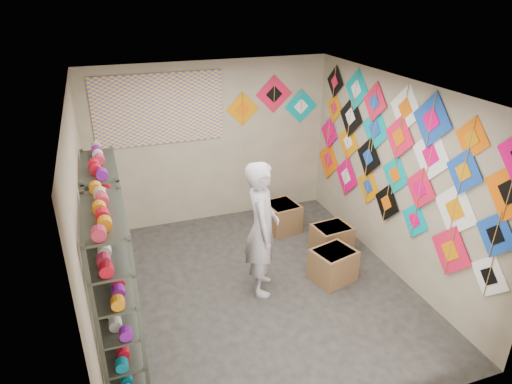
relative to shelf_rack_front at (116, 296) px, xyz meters
name	(u,v)px	position (x,y,z in m)	size (l,w,h in m)	color
ground	(256,289)	(1.78, 0.85, -0.95)	(4.50, 4.50, 0.00)	#2B2826
room_walls	(256,177)	(1.78, 0.85, 0.69)	(4.50, 4.50, 4.50)	#B9A88D
shelf_rack_front	(116,296)	(0.00, 0.00, 0.00)	(0.40, 1.10, 1.90)	#4C5147
shelf_rack_back	(109,234)	(0.00, 1.30, 0.00)	(0.40, 1.10, 1.90)	#4C5147
string_spools	(111,254)	(0.00, 0.65, 0.10)	(0.12, 2.36, 0.12)	#E82E55
kite_wall_display	(396,157)	(3.76, 0.86, 0.70)	(0.06, 4.36, 2.08)	white
back_wall_kites	(274,103)	(2.88, 3.09, 1.00)	(1.64, 0.02, 0.87)	orange
poster	(159,109)	(0.98, 3.08, 1.05)	(2.00, 0.01, 1.10)	#7C52B2
shopkeeper	(262,229)	(1.85, 0.85, -0.03)	(0.62, 0.77, 1.83)	silver
carton_a	(333,265)	(2.85, 0.71, -0.72)	(0.55, 0.46, 0.46)	brown
carton_b	(331,239)	(3.17, 1.35, -0.73)	(0.54, 0.44, 0.44)	brown
carton_c	(282,217)	(2.72, 2.26, -0.71)	(0.49, 0.54, 0.47)	brown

